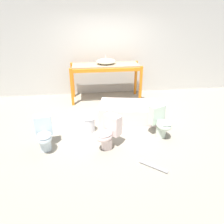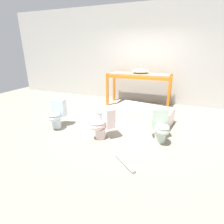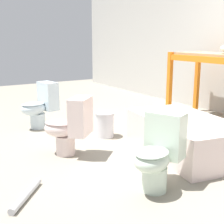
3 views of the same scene
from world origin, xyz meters
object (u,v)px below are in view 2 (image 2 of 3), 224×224
at_px(toilet_extra, 160,126).
at_px(toilet_near, 103,123).
at_px(toilet_far, 57,114).
at_px(sink_basin, 140,71).
at_px(bathtub_main, 143,114).
at_px(bucket_white, 100,117).

bearing_deg(toilet_extra, toilet_near, 171.97).
distance_m(toilet_near, toilet_far, 1.25).
xyz_separation_m(sink_basin, bathtub_main, (0.43, -1.41, -0.91)).
xyz_separation_m(toilet_far, bucket_white, (0.88, 0.56, -0.16)).
bearing_deg(toilet_extra, sink_basin, 89.78).
bearing_deg(toilet_far, toilet_extra, -4.24).
relative_size(bathtub_main, bucket_white, 4.63).
bearing_deg(toilet_far, sink_basin, 50.39).
xyz_separation_m(toilet_near, bucket_white, (-0.36, 0.67, -0.16)).
bearing_deg(toilet_near, sink_basin, 131.83).
bearing_deg(bucket_white, toilet_far, -147.46).
distance_m(sink_basin, toilet_near, 2.69).
distance_m(sink_basin, toilet_far, 2.96).
bearing_deg(sink_basin, bucket_white, -106.74).
relative_size(sink_basin, toilet_far, 0.82).
height_order(sink_basin, toilet_near, sink_basin).
bearing_deg(toilet_far, bucket_white, 23.54).
height_order(sink_basin, toilet_extra, sink_basin).
height_order(toilet_far, toilet_extra, same).
distance_m(toilet_far, bucket_white, 1.06).
distance_m(bathtub_main, toilet_far, 2.15).
relative_size(toilet_near, toilet_far, 1.00).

